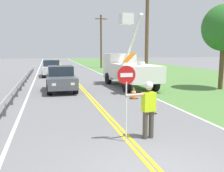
{
  "coord_description": "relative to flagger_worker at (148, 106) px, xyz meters",
  "views": [
    {
      "loc": [
        -2.37,
        -4.95,
        2.79
      ],
      "look_at": [
        0.36,
        5.76,
        1.2
      ],
      "focal_mm": 40.56,
      "sensor_mm": 36.0,
      "label": 1
    }
  ],
  "objects": [
    {
      "name": "traffic_cone_lead",
      "position": [
        1.35,
        2.92,
        -0.71
      ],
      "size": [
        0.4,
        0.4,
        0.7
      ],
      "color": "orange",
      "rests_on": "ground"
    },
    {
      "name": "stop_sign_paddle",
      "position": [
        -0.76,
        -0.11,
        0.66
      ],
      "size": [
        0.56,
        0.04,
        2.33
      ],
      "color": "silver",
      "rests_on": "ground"
    },
    {
      "name": "utility_pole_near",
      "position": [
        4.67,
        11.78,
        3.55
      ],
      "size": [
        1.8,
        0.28,
        8.82
      ],
      "color": "brown",
      "rests_on": "ground"
    },
    {
      "name": "traffic_cone_mid",
      "position": [
        1.74,
        6.35,
        -0.71
      ],
      "size": [
        0.4,
        0.4,
        0.7
      ],
      "color": "orange",
      "rests_on": "ground"
    },
    {
      "name": "oncoming_sedan_second",
      "position": [
        -2.63,
        20.22,
        -0.21
      ],
      "size": [
        1.93,
        4.12,
        1.7
      ],
      "color": "silver",
      "rests_on": "ground"
    },
    {
      "name": "edge_line_left",
      "position": [
        -4.24,
        17.74,
        -1.04
      ],
      "size": [
        0.12,
        110.0,
        0.01
      ],
      "primitive_type": "cube",
      "color": "silver",
      "rests_on": "ground"
    },
    {
      "name": "flagger_worker",
      "position": [
        0.0,
        0.0,
        0.0
      ],
      "size": [
        1.08,
        0.31,
        1.83
      ],
      "color": "#474238",
      "rests_on": "ground"
    },
    {
      "name": "utility_pole_mid",
      "position": [
        5.04,
        31.09,
        3.13
      ],
      "size": [
        1.8,
        0.28,
        7.98
      ],
      "color": "brown",
      "rests_on": "ground"
    },
    {
      "name": "edge_line_right",
      "position": [
        2.96,
        17.74,
        -1.04
      ],
      "size": [
        0.12,
        110.0,
        0.01
      ],
      "primitive_type": "cube",
      "color": "silver",
      "rests_on": "ground"
    },
    {
      "name": "centerline_yellow_right",
      "position": [
        -0.55,
        17.74,
        -1.04
      ],
      "size": [
        0.11,
        110.0,
        0.01
      ],
      "primitive_type": "cube",
      "color": "yellow",
      "rests_on": "ground"
    },
    {
      "name": "oncoming_sedan_nearest",
      "position": [
        -2.17,
        10.06,
        -0.21
      ],
      "size": [
        1.97,
        4.13,
        1.7
      ],
      "color": "#4C5156",
      "rests_on": "ground"
    },
    {
      "name": "guardrail_left_shoulder",
      "position": [
        -4.84,
        12.0,
        -0.53
      ],
      "size": [
        0.1,
        32.0,
        0.71
      ],
      "color": "#9EA0A3",
      "rests_on": "ground"
    },
    {
      "name": "centerline_yellow_left",
      "position": [
        -0.73,
        17.74,
        -1.04
      ],
      "size": [
        0.11,
        110.0,
        0.01
      ],
      "primitive_type": "cube",
      "color": "yellow",
      "rests_on": "ground"
    },
    {
      "name": "grass_verge_right",
      "position": [
        10.96,
        17.74,
        -1.04
      ],
      "size": [
        16.0,
        110.0,
        0.01
      ],
      "primitive_type": "cube",
      "color": "#517F3D",
      "rests_on": "ground"
    },
    {
      "name": "roadside_tree_verge",
      "position": [
        8.88,
        8.16,
        3.22
      ],
      "size": [
        3.0,
        3.0,
        5.9
      ],
      "color": "brown",
      "rests_on": "ground"
    },
    {
      "name": "utility_bucket_truck",
      "position": [
        2.87,
        11.05,
        0.37
      ],
      "size": [
        2.67,
        6.92,
        5.48
      ],
      "color": "white",
      "rests_on": "ground"
    }
  ]
}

